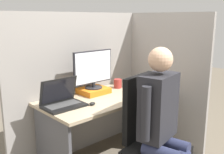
# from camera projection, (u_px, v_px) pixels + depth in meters

# --- Properties ---
(cubicle_panel_back) EXTENTS (1.95, 0.05, 1.58)m
(cubicle_panel_back) POSITION_uv_depth(u_px,v_px,m) (87.00, 82.00, 3.03)
(cubicle_panel_back) COLOR gray
(cubicle_panel_back) RESTS_ON ground
(cubicle_panel_right) EXTENTS (0.04, 1.34, 1.58)m
(cubicle_panel_right) POSITION_uv_depth(u_px,v_px,m) (158.00, 79.00, 3.21)
(cubicle_panel_right) COLOR gray
(cubicle_panel_right) RESTS_ON ground
(desk) EXTENTS (1.45, 0.70, 0.71)m
(desk) POSITION_uv_depth(u_px,v_px,m) (108.00, 111.00, 2.81)
(desk) COLOR tan
(desk) RESTS_ON ground
(paper_box) EXTENTS (0.30, 0.26, 0.06)m
(paper_box) POSITION_uv_depth(u_px,v_px,m) (94.00, 91.00, 2.86)
(paper_box) COLOR orange
(paper_box) RESTS_ON desk
(monitor) EXTENTS (0.50, 0.19, 0.41)m
(monitor) POSITION_uv_depth(u_px,v_px,m) (93.00, 69.00, 2.80)
(monitor) COLOR #232328
(monitor) RESTS_ON paper_box
(laptop) EXTENTS (0.38, 0.25, 0.26)m
(laptop) POSITION_uv_depth(u_px,v_px,m) (62.00, 101.00, 2.43)
(laptop) COLOR black
(laptop) RESTS_ON desk
(mouse) EXTENTS (0.06, 0.04, 0.03)m
(mouse) POSITION_uv_depth(u_px,v_px,m) (92.00, 104.00, 2.47)
(mouse) COLOR black
(mouse) RESTS_ON desk
(stapler) EXTENTS (0.05, 0.17, 0.04)m
(stapler) POSITION_uv_depth(u_px,v_px,m) (141.00, 82.00, 3.25)
(stapler) COLOR #2D2D33
(stapler) RESTS_ON desk
(carrot_toy) EXTENTS (0.05, 0.16, 0.05)m
(carrot_toy) POSITION_uv_depth(u_px,v_px,m) (134.00, 95.00, 2.71)
(carrot_toy) COLOR orange
(carrot_toy) RESTS_ON desk
(office_chair) EXTENTS (0.55, 0.59, 1.04)m
(office_chair) POSITION_uv_depth(u_px,v_px,m) (149.00, 137.00, 2.24)
(office_chair) COLOR black
(office_chair) RESTS_ON ground
(person) EXTENTS (0.47, 0.45, 1.31)m
(person) POSITION_uv_depth(u_px,v_px,m) (162.00, 117.00, 2.06)
(person) COLOR #282D4C
(person) RESTS_ON ground
(coffee_mug) EXTENTS (0.09, 0.09, 0.11)m
(coffee_mug) POSITION_uv_depth(u_px,v_px,m) (118.00, 84.00, 3.07)
(coffee_mug) COLOR #A3332D
(coffee_mug) RESTS_ON desk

